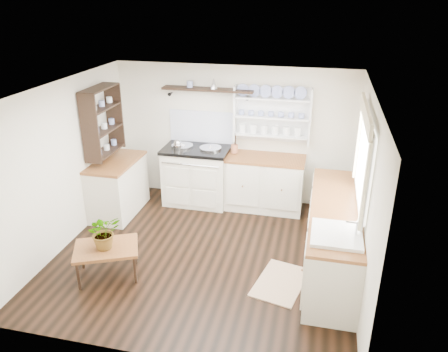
{
  "coord_description": "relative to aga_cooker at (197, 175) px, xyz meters",
  "views": [
    {
      "loc": [
        1.43,
        -4.97,
        3.4
      ],
      "look_at": [
        0.22,
        0.25,
        1.1
      ],
      "focal_mm": 35.0,
      "sensor_mm": 36.0,
      "label": 1
    }
  ],
  "objects": [
    {
      "name": "wall_left",
      "position": [
        -1.44,
        -1.57,
        0.65
      ],
      "size": [
        0.02,
        3.8,
        2.3
      ],
      "primitive_type": "cube",
      "color": "silver",
      "rests_on": "ground"
    },
    {
      "name": "back_cabinets",
      "position": [
        1.16,
        0.03,
        -0.04
      ],
      "size": [
        1.27,
        0.63,
        0.9
      ],
      "color": "silver",
      "rests_on": "floor"
    },
    {
      "name": "ceiling",
      "position": [
        0.56,
        -1.57,
        1.8
      ],
      "size": [
        4.0,
        3.8,
        0.01
      ],
      "primitive_type": "cube",
      "color": "white",
      "rests_on": "wall_back"
    },
    {
      "name": "left_shelving",
      "position": [
        -1.28,
        -0.67,
        1.05
      ],
      "size": [
        0.28,
        0.8,
        1.05
      ],
      "primitive_type": "cube",
      "color": "black",
      "rests_on": "wall_left"
    },
    {
      "name": "floor_rug",
      "position": [
        1.66,
        -1.98,
        -0.49
      ],
      "size": [
        0.72,
        0.95,
        0.02
      ],
      "primitive_type": "cube",
      "rotation": [
        0.0,
        0.0,
        -0.22
      ],
      "color": "#A07B5D",
      "rests_on": "floor"
    },
    {
      "name": "aga_cooker",
      "position": [
        0.0,
        0.0,
        0.0
      ],
      "size": [
        1.1,
        0.76,
        1.01
      ],
      "color": "#ECE5CD",
      "rests_on": "floor"
    },
    {
      "name": "right_cabinets",
      "position": [
        2.26,
        -1.47,
        -0.04
      ],
      "size": [
        0.62,
        2.43,
        0.9
      ],
      "color": "silver",
      "rests_on": "floor"
    },
    {
      "name": "left_cabinets",
      "position": [
        -1.14,
        -0.67,
        -0.04
      ],
      "size": [
        0.62,
        1.13,
        0.9
      ],
      "color": "silver",
      "rests_on": "floor"
    },
    {
      "name": "plate_rack",
      "position": [
        1.21,
        0.29,
        1.06
      ],
      "size": [
        1.2,
        0.22,
        0.9
      ],
      "color": "white",
      "rests_on": "wall_back"
    },
    {
      "name": "high_shelf",
      "position": [
        0.16,
        0.21,
        1.41
      ],
      "size": [
        1.5,
        0.29,
        0.16
      ],
      "color": "black",
      "rests_on": "wall_back"
    },
    {
      "name": "center_table",
      "position": [
        -0.51,
        -2.32,
        -0.12
      ],
      "size": [
        0.94,
        0.83,
        0.42
      ],
      "rotation": [
        0.0,
        0.0,
        0.42
      ],
      "color": "brown",
      "rests_on": "floor"
    },
    {
      "name": "window",
      "position": [
        2.51,
        -1.42,
        1.07
      ],
      "size": [
        0.08,
        1.55,
        1.22
      ],
      "color": "white",
      "rests_on": "wall_right"
    },
    {
      "name": "kettle",
      "position": [
        -0.28,
        -0.12,
        0.53
      ],
      "size": [
        0.17,
        0.17,
        0.2
      ],
      "primitive_type": null,
      "color": "silver",
      "rests_on": "aga_cooker"
    },
    {
      "name": "floor",
      "position": [
        0.56,
        -1.57,
        -0.5
      ],
      "size": [
        4.0,
        3.8,
        0.01
      ],
      "primitive_type": "cube",
      "color": "black",
      "rests_on": "ground"
    },
    {
      "name": "utensil_crock",
      "position": [
        0.62,
        0.11,
        0.48
      ],
      "size": [
        0.12,
        0.12,
        0.14
      ],
      "primitive_type": "cylinder",
      "color": "#AC613F",
      "rests_on": "back_cabinets"
    },
    {
      "name": "wall_back",
      "position": [
        0.56,
        0.33,
        0.65
      ],
      "size": [
        4.0,
        0.02,
        2.3
      ],
      "primitive_type": "cube",
      "color": "silver",
      "rests_on": "ground"
    },
    {
      "name": "belfast_sink",
      "position": [
        2.26,
        -2.22,
        0.3
      ],
      "size": [
        0.55,
        0.6,
        0.45
      ],
      "color": "white",
      "rests_on": "right_cabinets"
    },
    {
      "name": "potted_plant",
      "position": [
        -0.51,
        -2.32,
        0.15
      ],
      "size": [
        0.53,
        0.53,
        0.44
      ],
      "primitive_type": "imported",
      "rotation": [
        0.0,
        0.0,
        0.76
      ],
      "color": "#3F7233",
      "rests_on": "center_table"
    },
    {
      "name": "wall_right",
      "position": [
        2.56,
        -1.57,
        0.65
      ],
      "size": [
        0.02,
        3.8,
        2.3
      ],
      "primitive_type": "cube",
      "color": "silver",
      "rests_on": "ground"
    }
  ]
}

